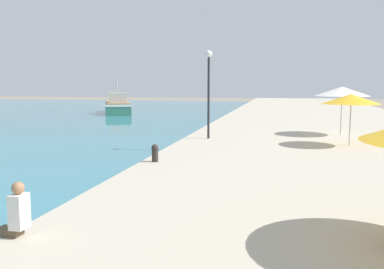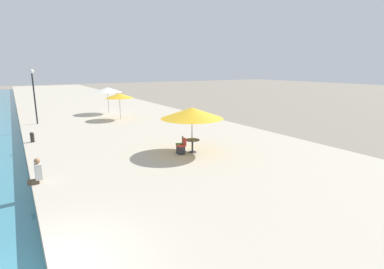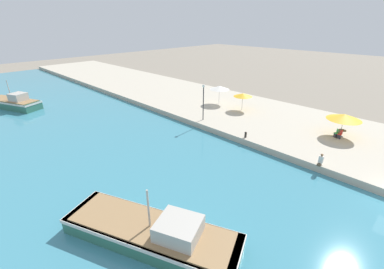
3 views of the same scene
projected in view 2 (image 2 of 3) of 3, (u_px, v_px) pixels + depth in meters
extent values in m
cube|color=#BCB29E|center=(82.00, 104.00, 42.11)|extent=(16.00, 90.00, 0.72)
cylinder|color=#B7B7B7|center=(192.00, 134.00, 16.86)|extent=(0.06, 0.06, 2.07)
cone|color=yellow|center=(192.00, 113.00, 16.60)|extent=(3.51, 3.51, 0.61)
cylinder|color=#B7B7B7|center=(120.00, 108.00, 27.68)|extent=(0.06, 0.06, 2.09)
cone|color=yellow|center=(119.00, 96.00, 27.43)|extent=(2.59, 2.59, 0.45)
cylinder|color=#B7B7B7|center=(108.00, 102.00, 31.33)|extent=(0.06, 0.06, 2.32)
cone|color=white|center=(108.00, 90.00, 31.05)|extent=(2.97, 2.97, 0.52)
cylinder|color=#333338|center=(193.00, 152.00, 16.94)|extent=(0.44, 0.44, 0.04)
cylinder|color=#333338|center=(193.00, 146.00, 16.87)|extent=(0.08, 0.08, 0.70)
cylinder|color=#4C4742|center=(193.00, 140.00, 16.79)|extent=(0.80, 0.80, 0.04)
cube|color=#2D2D33|center=(181.00, 150.00, 16.50)|extent=(0.35, 0.35, 0.45)
cube|color=red|center=(181.00, 146.00, 16.45)|extent=(0.41, 0.41, 0.06)
cube|color=red|center=(184.00, 141.00, 16.50)|extent=(0.07, 0.40, 0.40)
cube|color=#2D2D33|center=(179.00, 149.00, 16.84)|extent=(0.46, 0.46, 0.45)
cube|color=#2D8E42|center=(179.00, 144.00, 16.78)|extent=(0.54, 0.54, 0.06)
cube|color=#2D8E42|center=(183.00, 140.00, 16.75)|extent=(0.23, 0.38, 0.40)
cube|color=brown|center=(33.00, 182.00, 12.34)|extent=(0.44, 0.28, 0.16)
cube|color=silver|center=(38.00, 171.00, 12.36)|extent=(0.26, 0.36, 0.67)
sphere|color=#9E704C|center=(37.00, 161.00, 12.26)|extent=(0.24, 0.24, 0.24)
cylinder|color=#2D2823|center=(32.00, 139.00, 19.22)|extent=(0.24, 0.24, 0.45)
sphere|color=#2D2823|center=(32.00, 134.00, 19.15)|extent=(0.26, 0.26, 0.26)
cylinder|color=#232328|center=(35.00, 99.00, 25.05)|extent=(0.12, 0.12, 4.20)
sphere|color=white|center=(32.00, 71.00, 24.55)|extent=(0.36, 0.36, 0.36)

